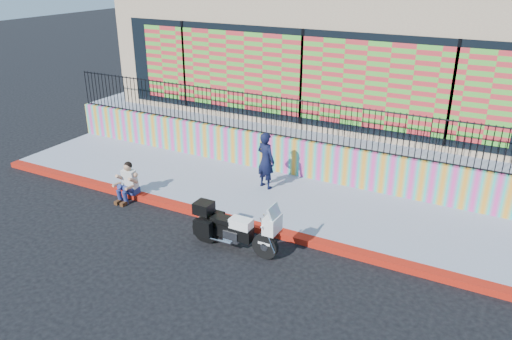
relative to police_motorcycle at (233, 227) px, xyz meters
The scene contains 10 objects.
ground 1.30m from the police_motorcycle, 122.65° to the left, with size 90.00×90.00×0.00m, color black.
red_curb 1.27m from the police_motorcycle, 122.65° to the left, with size 16.00×0.30×0.15m, color #AB200C.
sidewalk 2.76m from the police_motorcycle, 103.53° to the left, with size 16.00×3.00×0.15m, color gray.
mural_wall 4.29m from the police_motorcycle, 98.53° to the left, with size 16.00×0.20×1.10m, color #E43C99.
metal_fence 4.48m from the police_motorcycle, 98.53° to the left, with size 15.80×0.04×1.20m, color black, non-canonical shape.
elevated_platform 9.36m from the police_motorcycle, 93.90° to the left, with size 16.00×10.00×1.25m, color gray.
storefront_building 9.54m from the police_motorcycle, 93.99° to the left, with size 14.00×8.06×4.00m.
police_motorcycle is the anchor object (origin of this frame).
police_officer 3.13m from the police_motorcycle, 103.53° to the left, with size 0.59×0.39×1.61m, color black.
seated_man 3.85m from the police_motorcycle, 168.63° to the left, with size 0.54×0.71×1.06m.
Camera 1 is at (5.66, -9.34, 6.04)m, focal length 35.00 mm.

